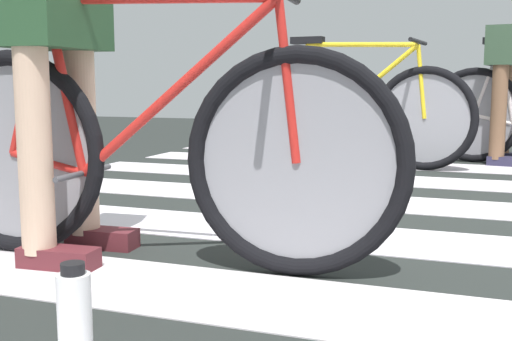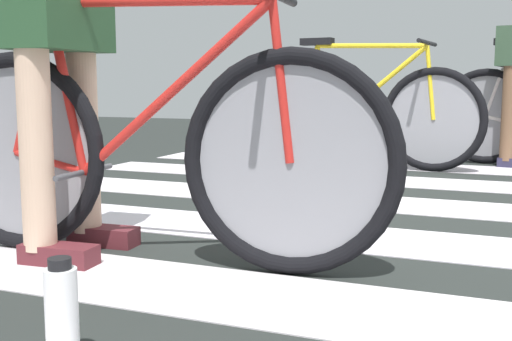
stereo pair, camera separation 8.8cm
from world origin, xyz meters
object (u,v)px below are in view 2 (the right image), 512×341
at_px(bicycle_1_of_3, 142,149).
at_px(cyclist_1_of_3, 60,72).
at_px(bicycle_2_of_3, 361,114).
at_px(water_bottle, 62,315).

distance_m(bicycle_1_of_3, cyclist_1_of_3, 0.40).
xyz_separation_m(cyclist_1_of_3, bicycle_2_of_3, (0.46, 2.71, -0.26)).
bearing_deg(water_bottle, bicycle_1_of_3, 109.57).
relative_size(cyclist_1_of_3, water_bottle, 4.17).
distance_m(cyclist_1_of_3, bicycle_2_of_3, 2.76).
xyz_separation_m(bicycle_2_of_3, water_bottle, (0.12, -3.45, -0.27)).
distance_m(cyclist_1_of_3, water_bottle, 1.09).
bearing_deg(cyclist_1_of_3, bicycle_1_of_3, -0.00).
height_order(cyclist_1_of_3, water_bottle, cyclist_1_of_3).
distance_m(bicycle_1_of_3, bicycle_2_of_3, 2.69).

